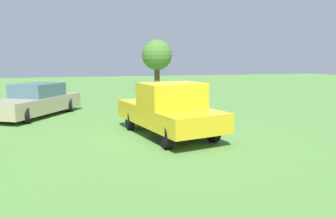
# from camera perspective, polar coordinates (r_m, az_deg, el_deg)

# --- Properties ---
(ground_plane) EXTENTS (80.00, 80.00, 0.00)m
(ground_plane) POSITION_cam_1_polar(r_m,az_deg,el_deg) (10.73, 0.59, -4.90)
(ground_plane) COLOR #54843D
(pickup_truck) EXTENTS (4.79, 2.82, 1.80)m
(pickup_truck) POSITION_cam_1_polar(r_m,az_deg,el_deg) (10.63, 0.29, 0.05)
(pickup_truck) COLOR black
(pickup_truck) RESTS_ON ground_plane
(sedan_near) EXTENTS (4.96, 4.04, 1.48)m
(sedan_near) POSITION_cam_1_polar(r_m,az_deg,el_deg) (15.71, -22.57, 1.33)
(sedan_near) COLOR black
(sedan_near) RESTS_ON ground_plane
(tree_back_left) EXTENTS (2.70, 2.70, 4.32)m
(tree_back_left) POSITION_cam_1_polar(r_m,az_deg,el_deg) (28.79, -2.00, 9.55)
(tree_back_left) COLOR brown
(tree_back_left) RESTS_ON ground_plane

